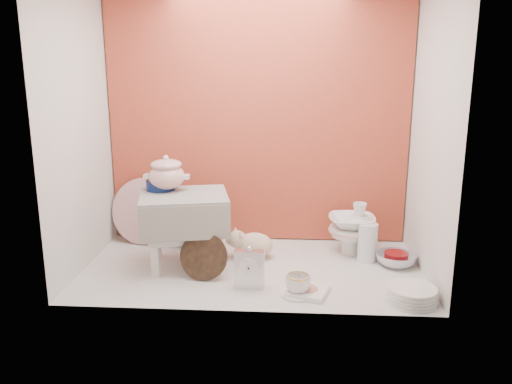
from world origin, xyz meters
TOP-DOWN VIEW (x-y plane):
  - ground at (0.00, 0.00)m, footprint 1.80×1.80m
  - niche_shell at (0.00, 0.18)m, footprint 1.86×1.03m
  - step_stool at (-0.36, 0.03)m, footprint 0.53×0.48m
  - soup_tureen at (-0.47, 0.10)m, footprint 0.26×0.26m
  - cobalt_bowl at (-0.51, 0.11)m, footprint 0.18×0.18m
  - floral_platter at (-0.69, 0.37)m, footprint 0.42×0.18m
  - blue_white_vase at (-0.43, 0.37)m, footprint 0.27×0.27m
  - lacquer_tray at (-0.24, -0.16)m, footprint 0.25×0.10m
  - mantel_clock at (0.00, -0.25)m, footprint 0.15×0.06m
  - plush_pig at (0.00, 0.16)m, footprint 0.30×0.25m
  - teacup_saucer at (0.24, -0.32)m, footprint 0.17×0.17m
  - gold_rim_teacup at (0.24, -0.32)m, footprint 0.12×0.12m
  - lattice_dish at (0.29, -0.30)m, footprint 0.23×0.23m
  - dinner_plate_stack at (0.77, -0.36)m, footprint 0.31×0.31m
  - crystal_bowl at (0.78, 0.09)m, footprint 0.24×0.24m
  - clear_glass_vase at (0.63, 0.15)m, footprint 0.14×0.14m
  - porcelain_tower at (0.55, 0.27)m, footprint 0.33×0.33m

SIDE VIEW (x-z plane):
  - ground at x=0.00m, z-range 0.00..0.00m
  - teacup_saucer at x=0.24m, z-range 0.00..0.01m
  - lattice_dish at x=0.29m, z-range 0.00..0.03m
  - crystal_bowl at x=0.78m, z-range 0.00..0.07m
  - dinner_plate_stack at x=0.77m, z-range 0.00..0.07m
  - gold_rim_teacup at x=0.24m, z-range 0.01..0.10m
  - plush_pig at x=0.00m, z-range 0.00..0.16m
  - mantel_clock at x=0.00m, z-range 0.00..0.21m
  - clear_glass_vase at x=0.63m, z-range 0.00..0.22m
  - blue_white_vase at x=-0.43m, z-range 0.00..0.22m
  - lacquer_tray at x=-0.24m, z-range 0.00..0.24m
  - porcelain_tower at x=0.55m, z-range 0.00..0.30m
  - floral_platter at x=-0.69m, z-range 0.00..0.40m
  - step_stool at x=-0.36m, z-range 0.00..0.40m
  - cobalt_bowl at x=-0.51m, z-range 0.40..0.46m
  - soup_tureen at x=-0.47m, z-range 0.40..0.60m
  - niche_shell at x=0.00m, z-range 0.17..1.70m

